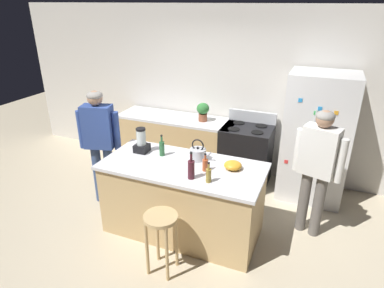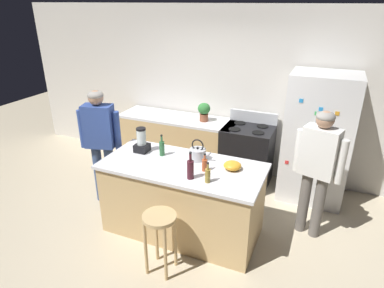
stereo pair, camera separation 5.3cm
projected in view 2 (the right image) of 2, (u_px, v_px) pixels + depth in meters
The scene contains 17 objects.
ground_plane at pixel (183, 229), 4.31m from camera, with size 14.00×14.00×0.00m, color beige.
back_wall at pixel (232, 93), 5.41m from camera, with size 8.00×0.10×2.70m, color silver.
kitchen_island at pixel (183, 198), 4.12m from camera, with size 1.95×0.91×0.94m.
back_counter_run at pixel (178, 143), 5.71m from camera, with size 2.00×0.64×0.94m.
refrigerator at pixel (317, 139), 4.68m from camera, with size 0.90×0.73×1.87m.
stove_range at pixel (247, 155), 5.24m from camera, with size 0.76×0.65×1.12m.
person_by_island_left at pixel (100, 137), 4.56m from camera, with size 0.59×0.32×1.66m.
person_by_sink_right at pixel (318, 164), 3.87m from camera, with size 0.59×0.32×1.63m.
bar_stool at pixel (160, 228), 3.45m from camera, with size 0.36×0.36×0.71m.
potted_plant at pixel (204, 111), 5.28m from camera, with size 0.20×0.20×0.30m.
blender_appliance at pixel (142, 142), 4.23m from camera, with size 0.17×0.17×0.32m.
bottle_cooking_sauce at pixel (205, 164), 3.77m from camera, with size 0.06×0.06×0.22m.
bottle_olive_oil at pixel (162, 148), 4.13m from camera, with size 0.07×0.07×0.28m.
bottle_vinegar at pixel (208, 175), 3.52m from camera, with size 0.06×0.06×0.24m.
bottle_wine at pixel (190, 169), 3.59m from camera, with size 0.08×0.08×0.32m.
mixing_bowl at pixel (232, 166), 3.81m from camera, with size 0.21×0.21×0.09m, color orange.
tea_kettle at pixel (198, 154), 4.03m from camera, with size 0.28×0.20×0.27m.
Camera 2 is at (1.49, -3.17, 2.74)m, focal length 30.95 mm.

